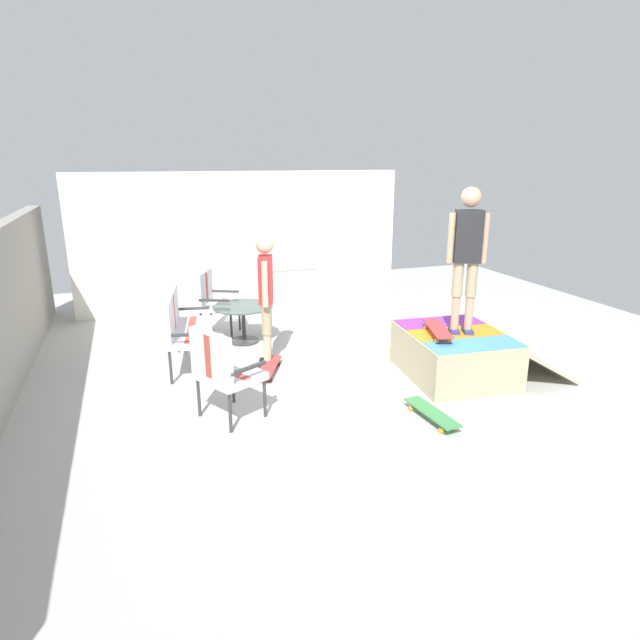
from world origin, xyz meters
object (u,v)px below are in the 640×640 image
at_px(person_skater, 467,249).
at_px(skateboard_spare, 432,413).
at_px(patio_table, 243,316).
at_px(patio_bench, 182,323).
at_px(skate_ramp, 456,354).
at_px(skateboard_on_ramp, 438,329).
at_px(person_watching, 266,291).
at_px(patio_chair_near_house, 213,297).
at_px(patio_chair_by_wall, 221,367).
at_px(skateboard_by_bench, 269,367).

distance_m(person_skater, skateboard_spare, 2.07).
bearing_deg(patio_table, person_skater, -134.14).
bearing_deg(patio_table, patio_bench, 127.17).
bearing_deg(skate_ramp, skateboard_on_ramp, 97.06).
bearing_deg(patio_bench, person_watching, -106.13).
distance_m(patio_chair_near_house, patio_table, 0.67).
height_order(patio_bench, patio_table, patio_bench).
bearing_deg(skateboard_on_ramp, person_skater, -88.03).
bearing_deg(skate_ramp, person_watching, 61.76).
xyz_separation_m(patio_chair_by_wall, skateboard_spare, (-0.75, -2.10, -0.53)).
height_order(skate_ramp, patio_chair_by_wall, patio_chair_by_wall).
bearing_deg(skateboard_on_ramp, patio_chair_near_house, 40.20).
bearing_deg(skateboard_spare, patio_bench, 43.29).
bearing_deg(person_skater, skate_ramp, 27.90).
relative_size(skateboard_spare, skateboard_on_ramp, 0.99).
height_order(skate_ramp, person_skater, person_skater).
bearing_deg(person_skater, patio_bench, 65.19).
bearing_deg(skateboard_spare, person_watching, 30.16).
xyz_separation_m(skate_ramp, patio_chair_by_wall, (-0.25, 3.04, 0.32)).
xyz_separation_m(patio_chair_by_wall, patio_table, (2.47, -0.73, -0.21)).
distance_m(skate_ramp, person_skater, 1.36).
height_order(skate_ramp, skateboard_spare, skate_ramp).
bearing_deg(skateboard_on_ramp, patio_bench, 62.51).
xyz_separation_m(patio_chair_near_house, skateboard_on_ramp, (-2.78, -2.35, 0.06)).
bearing_deg(skateboard_by_bench, person_watching, -12.17).
xyz_separation_m(person_skater, skateboard_by_bench, (0.90, 2.28, -1.57)).
height_order(patio_chair_near_house, person_watching, person_watching).
bearing_deg(person_watching, patio_bench, 73.87).
bearing_deg(patio_bench, person_skater, -114.81).
bearing_deg(person_skater, person_watching, 61.34).
height_order(patio_bench, skateboard_by_bench, patio_bench).
height_order(skate_ramp, patio_chair_near_house, patio_chair_near_house).
relative_size(person_watching, person_skater, 0.98).
relative_size(patio_chair_by_wall, skateboard_by_bench, 1.26).
distance_m(patio_bench, patio_table, 1.23).
xyz_separation_m(person_skater, skateboard_spare, (-0.96, 0.95, -1.57)).
xyz_separation_m(patio_bench, skateboard_by_bench, (-0.62, -1.01, -0.53)).
relative_size(patio_chair_by_wall, skateboard_on_ramp, 1.24).
xyz_separation_m(patio_chair_near_house, skateboard_by_bench, (-1.87, -0.42, -0.53)).
relative_size(person_watching, skateboard_spare, 2.16).
bearing_deg(patio_bench, patio_chair_near_house, -25.35).
distance_m(patio_chair_by_wall, skateboard_by_bench, 1.46).
xyz_separation_m(person_watching, skateboard_on_ramp, (-1.22, -1.87, -0.36)).
bearing_deg(patio_chair_near_house, skateboard_by_bench, -167.37).
height_order(skateboard_spare, skateboard_on_ramp, skateboard_on_ramp).
xyz_separation_m(patio_bench, patio_chair_by_wall, (-1.74, -0.24, -0.00)).
height_order(patio_chair_near_house, patio_table, patio_chair_near_house).
height_order(person_skater, skateboard_by_bench, person_skater).
bearing_deg(person_skater, skateboard_by_bench, 68.41).
bearing_deg(patio_chair_by_wall, skateboard_on_ramp, -85.67).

